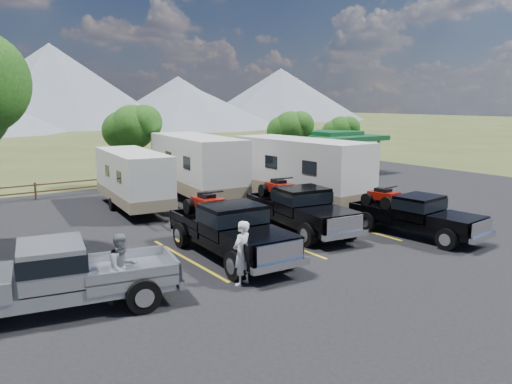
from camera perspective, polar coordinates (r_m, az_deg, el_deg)
ground at (r=18.31m, az=15.39°, el=-7.40°), size 320.00×320.00×0.00m
asphalt_lot at (r=20.25m, az=8.85°, el=-5.37°), size 44.00×34.00×0.04m
stall_lines at (r=20.95m, az=6.96°, el=-4.72°), size 12.12×5.50×0.01m
tree_ne_a at (r=36.02m, az=3.92°, el=7.19°), size 3.11×2.92×4.76m
tree_ne_b at (r=40.78m, az=9.66°, el=6.94°), size 2.77×2.59×4.27m
tree_north at (r=32.21m, az=-13.99°, el=7.16°), size 3.46×3.24×5.25m
rail_fence at (r=33.72m, az=-7.04°, el=2.00°), size 36.12×0.12×1.00m
pavilion at (r=38.70m, az=8.60°, el=6.28°), size 6.20×6.20×3.22m
rig_left at (r=17.58m, az=-3.13°, el=-4.14°), size 2.55×6.53×2.14m
rig_center at (r=21.10m, az=4.91°, el=-1.75°), size 2.85×6.52×2.11m
rig_right at (r=21.28m, az=17.59°, el=-2.40°), size 2.44×5.80×1.88m
trailer_left at (r=25.83m, az=-13.90°, el=1.42°), size 2.90×8.54×2.95m
trailer_center at (r=27.77m, az=-6.84°, el=2.89°), size 3.56×10.23×3.54m
trailer_right at (r=25.95m, az=5.10°, el=2.37°), size 2.98×10.10×3.51m
pickup_silver at (r=14.03m, az=-21.58°, el=-8.93°), size 6.48×3.11×1.87m
person_a at (r=14.92m, az=-1.62°, el=-6.99°), size 0.84×0.70×1.96m
person_b at (r=14.18m, az=-15.01°, el=-8.37°), size 1.09×0.95×1.92m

